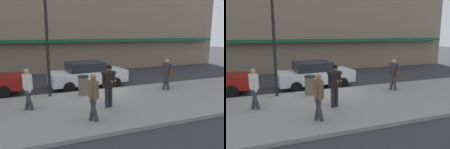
% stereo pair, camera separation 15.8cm
% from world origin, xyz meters
% --- Properties ---
extents(ground_plane, '(80.00, 80.00, 0.00)m').
position_xyz_m(ground_plane, '(0.00, 0.00, 0.00)').
color(ground_plane, '#333338').
extents(sidewalk, '(32.00, 5.30, 0.14)m').
position_xyz_m(sidewalk, '(1.00, -2.85, 0.07)').
color(sidewalk, gray).
rests_on(sidewalk, ground).
extents(curb_paint_line, '(28.00, 0.12, 0.01)m').
position_xyz_m(curb_paint_line, '(1.00, 0.05, 0.00)').
color(curb_paint_line, silver).
rests_on(curb_paint_line, ground).
extents(parked_sedan_mid, '(4.62, 2.17, 1.54)m').
position_xyz_m(parked_sedan_mid, '(-0.02, 0.96, 0.79)').
color(parked_sedan_mid, silver).
rests_on(parked_sedan_mid, ground).
extents(man_texting_on_phone, '(0.62, 0.65, 1.81)m').
position_xyz_m(man_texting_on_phone, '(-0.25, -3.23, 1.25)').
color(man_texting_on_phone, '#23232B').
rests_on(man_texting_on_phone, sidewalk).
extents(pedestrian_in_light_coat, '(0.40, 0.58, 1.70)m').
position_xyz_m(pedestrian_in_light_coat, '(-3.39, -2.33, 1.11)').
color(pedestrian_in_light_coat, '#33333D').
rests_on(pedestrian_in_light_coat, sidewalk).
extents(pedestrian_with_bag, '(0.40, 0.72, 1.70)m').
position_xyz_m(pedestrian_with_bag, '(3.71, -1.70, 1.11)').
color(pedestrian_with_bag, '#33333D').
rests_on(pedestrian_with_bag, sidewalk).
extents(pedestrian_dark_coat, '(0.34, 0.60, 1.70)m').
position_xyz_m(pedestrian_dark_coat, '(-1.28, -4.40, 1.11)').
color(pedestrian_dark_coat, '#33333D').
rests_on(pedestrian_dark_coat, sidewalk).
extents(street_lamp_post, '(0.36, 0.36, 4.88)m').
position_xyz_m(street_lamp_post, '(-2.39, -0.65, 3.14)').
color(street_lamp_post, black).
rests_on(street_lamp_post, sidewalk).
extents(trash_bin, '(0.55, 0.55, 0.98)m').
position_xyz_m(trash_bin, '(-0.77, -0.95, 0.63)').
color(trash_bin, '#665B4C').
rests_on(trash_bin, sidewalk).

